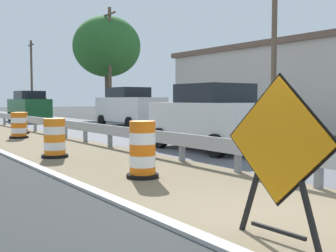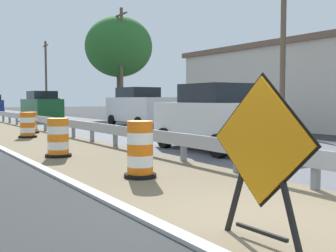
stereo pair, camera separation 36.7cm
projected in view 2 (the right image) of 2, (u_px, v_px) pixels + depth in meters
ground_plane at (273, 223)px, 5.30m from camera, size 160.00×160.00×0.00m
median_dirt_strip at (301, 217)px, 5.58m from camera, size 3.45×120.00×0.01m
curb_near_edge at (189, 242)px, 4.60m from camera, size 0.20×120.00×0.11m
warning_sign_diamond at (261, 149)px, 4.50m from camera, size 0.12×1.46×1.86m
traffic_barrel_nearest at (140, 152)px, 8.34m from camera, size 0.65×0.65×1.13m
traffic_barrel_close at (58, 139)px, 11.35m from camera, size 0.71×0.71×1.05m
traffic_barrel_mid at (28, 126)px, 17.00m from camera, size 0.74×0.74×1.03m
traffic_barrel_far at (31, 124)px, 19.18m from camera, size 0.74×0.74×0.97m
car_trailing_near_lane at (43, 104)px, 39.94m from camera, size 2.13×4.56×2.18m
car_lead_far_lane at (42, 106)px, 29.48m from camera, size 2.04×4.45×2.12m
car_mid_far_lane at (139, 107)px, 23.69m from camera, size 2.22×4.79×2.22m
car_trailing_far_lane at (215, 117)px, 12.74m from camera, size 2.13×4.11×2.02m
roadside_shop_near at (317, 86)px, 22.92m from camera, size 7.15×15.64×4.53m
utility_pole_near at (283, 31)px, 18.15m from camera, size 0.24×1.80×8.72m
utility_pole_mid at (122, 62)px, 31.89m from camera, size 0.24×1.80×8.44m
utility_pole_far at (46, 76)px, 47.39m from camera, size 0.24×1.80×8.06m
tree_roadside at (119, 47)px, 33.61m from camera, size 5.37×5.37×8.17m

